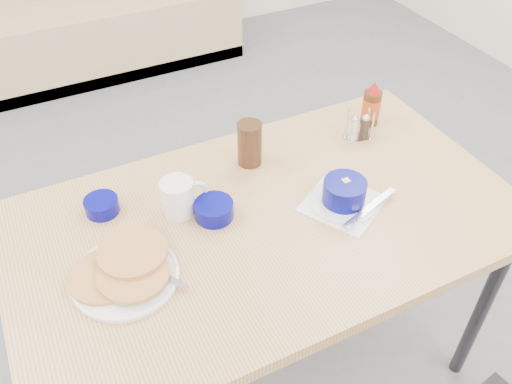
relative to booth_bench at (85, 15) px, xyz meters
name	(u,v)px	position (x,y,z in m)	size (l,w,h in m)	color
booth_bench	(85,15)	(0.00, 0.00, 0.00)	(1.90, 0.56, 1.22)	tan
dining_table	(268,233)	(0.00, -2.53, 0.35)	(1.40, 0.80, 0.76)	tan
pancake_plate	(124,272)	(-0.41, -2.57, 0.43)	(0.26, 0.26, 0.05)	white
coffee_mug	(179,196)	(-0.20, -2.40, 0.46)	(0.13, 0.09, 0.10)	white
grits_setting	(344,195)	(0.21, -2.58, 0.45)	(0.29, 0.27, 0.08)	white
creamer_bowl	(102,206)	(-0.40, -2.31, 0.43)	(0.09, 0.09, 0.04)	#04056D
butter_bowl	(214,210)	(-0.13, -2.47, 0.43)	(0.11, 0.11, 0.05)	#04056D
amber_tumbler	(250,144)	(0.06, -2.29, 0.48)	(0.07, 0.07, 0.14)	#3C2313
condiment_caddy	(359,129)	(0.43, -2.34, 0.45)	(0.09, 0.07, 0.10)	silver
syrup_bottle	(371,105)	(0.51, -2.28, 0.48)	(0.06, 0.06, 0.16)	#47230F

